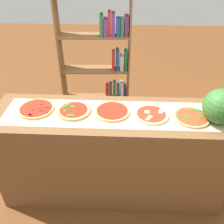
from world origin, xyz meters
The scene contains 10 objects.
ground_plane centered at (0.00, 0.00, 0.00)m, with size 12.00×12.00×0.00m, color brown.
counter centered at (0.00, 0.00, 0.48)m, with size 2.07×0.58×0.95m, color brown.
parchment_paper centered at (0.00, 0.00, 0.96)m, with size 1.83×0.40×0.00m, color beige.
pizza_pepperoni_0 centered at (-0.66, 0.03, 0.97)m, with size 0.30×0.30×0.03m.
pizza_spinach_1 centered at (-0.33, 0.02, 0.97)m, with size 0.29×0.29×0.03m.
pizza_plain_2 centered at (0.00, 0.02, 0.97)m, with size 0.30×0.30×0.02m.
pizza_mozzarella_3 centered at (0.33, -0.01, 0.97)m, with size 0.29×0.29×0.03m.
pizza_spinach_4 centered at (0.66, -0.03, 0.97)m, with size 0.29×0.29×0.03m.
watermelon centered at (0.85, -0.06, 1.10)m, with size 0.28×0.28×0.28m, color #2D6628.
bookshelf centered at (-0.14, 1.09, 0.81)m, with size 0.84×0.27×1.69m.
Camera 1 is at (0.08, -1.69, 2.17)m, focal length 39.68 mm.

